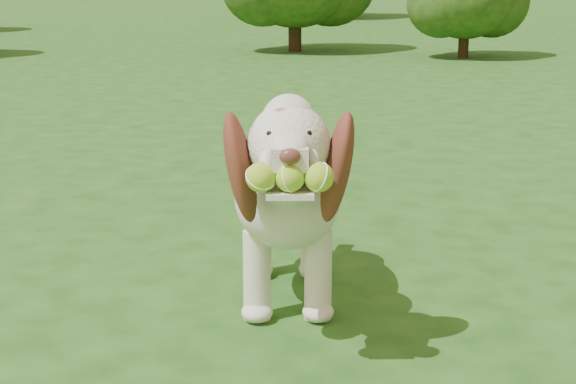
{
  "coord_description": "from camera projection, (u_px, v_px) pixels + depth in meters",
  "views": [
    {
      "loc": [
        0.25,
        -3.61,
        1.19
      ],
      "look_at": [
        0.05,
        -0.73,
        0.46
      ],
      "focal_mm": 60.0,
      "sensor_mm": 36.0,
      "label": 1
    }
  ],
  "objects": [
    {
      "name": "dog",
      "position": [
        287.0,
        187.0,
        3.22
      ],
      "size": [
        0.46,
        1.22,
        0.79
      ],
      "rotation": [
        0.0,
        0.0,
        0.09
      ],
      "color": "silver",
      "rests_on": "ground"
    },
    {
      "name": "ground",
      "position": [
        290.0,
        261.0,
        3.8
      ],
      "size": [
        80.0,
        80.0,
        0.0
      ],
      "primitive_type": "plane",
      "color": "#194413",
      "rests_on": "ground"
    }
  ]
}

